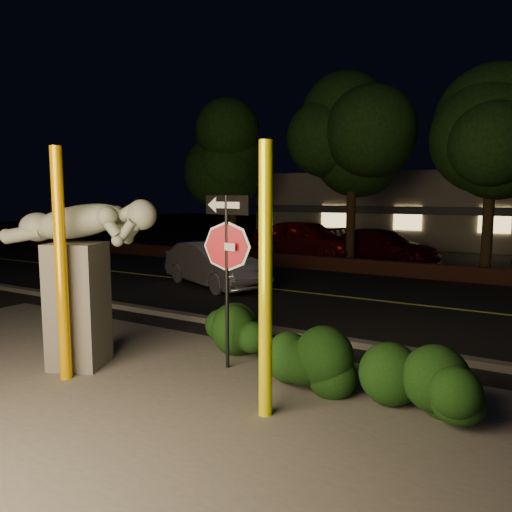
{
  "coord_description": "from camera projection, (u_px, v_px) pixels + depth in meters",
  "views": [
    {
      "loc": [
        4.5,
        -5.63,
        2.76
      ],
      "look_at": [
        -0.4,
        2.48,
        1.6
      ],
      "focal_mm": 35.0,
      "sensor_mm": 36.0,
      "label": 1
    }
  ],
  "objects": [
    {
      "name": "yellow_pole_left",
      "position": [
        61.0,
        266.0,
        7.29
      ],
      "size": [
        0.17,
        0.17,
        3.46
      ],
      "primitive_type": "cylinder",
      "color": "#DD9D00",
      "rests_on": "ground"
    },
    {
      "name": "tree_far_a",
      "position": [
        232.0,
        136.0,
        21.94
      ],
      "size": [
        4.6,
        4.6,
        7.43
      ],
      "color": "black",
      "rests_on": "ground"
    },
    {
      "name": "curb",
      "position": [
        284.0,
        332.0,
        9.89
      ],
      "size": [
        80.0,
        0.25,
        0.12
      ],
      "primitive_type": "cube",
      "color": "#4C4944",
      "rests_on": "ground"
    },
    {
      "name": "lane_marking",
      "position": [
        356.0,
        298.0,
        13.38
      ],
      "size": [
        80.0,
        0.12,
        0.0
      ],
      "primitive_type": "cube",
      "color": "#D0CE53",
      "rests_on": "road"
    },
    {
      "name": "patio",
      "position": [
        146.0,
        405.0,
        6.58
      ],
      "size": [
        14.0,
        6.0,
        0.02
      ],
      "primitive_type": "cube",
      "color": "#4C4944",
      "rests_on": "ground"
    },
    {
      "name": "hedge_center",
      "position": [
        246.0,
        327.0,
        8.63
      ],
      "size": [
        2.03,
        1.35,
        0.97
      ],
      "primitive_type": "ellipsoid",
      "rotation": [
        0.0,
        0.0,
        0.28
      ],
      "color": "black",
      "rests_on": "ground"
    },
    {
      "name": "parking_lot",
      "position": [
        435.0,
        258.0,
        21.87
      ],
      "size": [
        40.0,
        12.0,
        0.01
      ],
      "primitive_type": "cube",
      "color": "black",
      "rests_on": "ground"
    },
    {
      "name": "ground",
      "position": [
        388.0,
        282.0,
        15.93
      ],
      "size": [
        90.0,
        90.0,
        0.0
      ],
      "primitive_type": "plane",
      "color": "black",
      "rests_on": "ground"
    },
    {
      "name": "silver_sedan",
      "position": [
        215.0,
        264.0,
        15.1
      ],
      "size": [
        4.34,
        2.97,
        1.35
      ],
      "primitive_type": "imported",
      "rotation": [
        0.0,
        0.0,
        1.15
      ],
      "color": "silver",
      "rests_on": "ground"
    },
    {
      "name": "signpost",
      "position": [
        227.0,
        247.0,
        7.74
      ],
      "size": [
        0.92,
        0.22,
        2.75
      ],
      "rotation": [
        0.0,
        0.0,
        -0.2
      ],
      "color": "black",
      "rests_on": "ground"
    },
    {
      "name": "hedge_far_right",
      "position": [
        423.0,
        379.0,
        6.18
      ],
      "size": [
        1.6,
        1.2,
        0.99
      ],
      "primitive_type": "ellipsoid",
      "rotation": [
        0.0,
        0.0,
        -0.23
      ],
      "color": "black",
      "rests_on": "ground"
    },
    {
      "name": "building",
      "position": [
        466.0,
        209.0,
        28.41
      ],
      "size": [
        22.0,
        10.2,
        4.0
      ],
      "color": "#74695C",
      "rests_on": "ground"
    },
    {
      "name": "parked_car_darkred",
      "position": [
        382.0,
        246.0,
        20.23
      ],
      "size": [
        5.06,
        2.94,
        1.38
      ],
      "primitive_type": "imported",
      "rotation": [
        0.0,
        0.0,
        1.35
      ],
      "color": "#41050F",
      "rests_on": "ground"
    },
    {
      "name": "parked_car_red",
      "position": [
        307.0,
        239.0,
        21.74
      ],
      "size": [
        5.25,
        2.67,
        1.71
      ],
      "primitive_type": "imported",
      "rotation": [
        0.0,
        0.0,
        1.44
      ],
      "color": "maroon",
      "rests_on": "ground"
    },
    {
      "name": "tree_far_c",
      "position": [
        494.0,
        106.0,
        16.33
      ],
      "size": [
        4.8,
        4.8,
        7.84
      ],
      "color": "black",
      "rests_on": "ground"
    },
    {
      "name": "sculpture",
      "position": [
        79.0,
        265.0,
        7.86
      ],
      "size": [
        2.45,
        1.56,
        2.69
      ],
      "rotation": [
        0.0,
        0.0,
        0.42
      ],
      "color": "#4C4944",
      "rests_on": "ground"
    },
    {
      "name": "yellow_pole_right",
      "position": [
        266.0,
        282.0,
        6.06
      ],
      "size": [
        0.17,
        0.17,
        3.41
      ],
      "primitive_type": "cylinder",
      "color": "#F4F106",
      "rests_on": "ground"
    },
    {
      "name": "tree_far_b",
      "position": [
        353.0,
        109.0,
        19.19
      ],
      "size": [
        5.2,
        5.2,
        8.41
      ],
      "color": "black",
      "rests_on": "ground"
    },
    {
      "name": "hedge_right",
      "position": [
        321.0,
        353.0,
        7.11
      ],
      "size": [
        1.79,
        1.37,
        1.04
      ],
      "primitive_type": "ellipsoid",
      "rotation": [
        0.0,
        0.0,
        -0.37
      ],
      "color": "black",
      "rests_on": "ground"
    },
    {
      "name": "road",
      "position": [
        356.0,
        298.0,
        13.38
      ],
      "size": [
        80.0,
        8.0,
        0.01
      ],
      "primitive_type": "cube",
      "color": "black",
      "rests_on": "ground"
    },
    {
      "name": "brick_wall",
      "position": [
        400.0,
        269.0,
        17.0
      ],
      "size": [
        40.0,
        0.35,
        0.5
      ],
      "primitive_type": "cube",
      "color": "#4F2419",
      "rests_on": "ground"
    }
  ]
}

